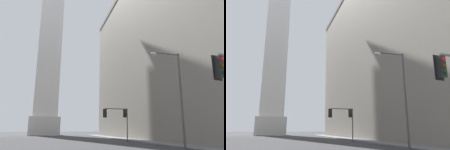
# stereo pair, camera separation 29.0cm
# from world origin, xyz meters

# --- Properties ---
(sidewalk_right) EXTENTS (5.00, 86.54, 0.15)m
(sidewalk_right) POSITION_xyz_m (15.13, 25.96, 0.07)
(sidewalk_right) COLOR slate
(sidewalk_right) RESTS_ON ground_plane
(building_right) EXTENTS (28.92, 59.07, 34.25)m
(building_right) POSITION_xyz_m (29.78, 34.32, 17.13)
(building_right) COLOR gray
(building_right) RESTS_ON ground_plane
(obelisk) EXTENTS (9.12, 9.12, 63.84)m
(obelisk) POSITION_xyz_m (0.00, 72.12, 30.57)
(obelisk) COLOR silver
(obelisk) RESTS_ON ground_plane
(traffic_light_mid_right) EXTENTS (3.99, 0.51, 4.91)m
(traffic_light_mid_right) POSITION_xyz_m (10.93, 30.98, 3.70)
(traffic_light_mid_right) COLOR slate
(traffic_light_mid_right) RESTS_ON ground_plane
(street_lamp) EXTENTS (3.13, 0.36, 9.13)m
(street_lamp) POSITION_xyz_m (12.06, 16.85, 5.55)
(street_lamp) COLOR #4C4C51
(street_lamp) RESTS_ON ground_plane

